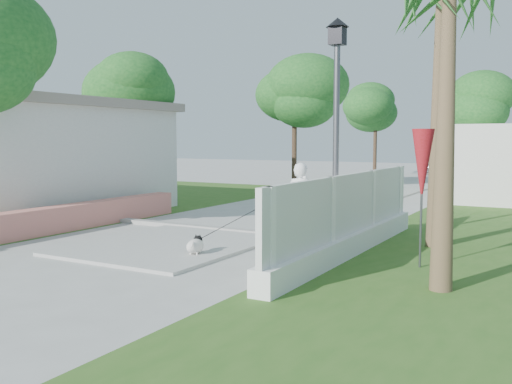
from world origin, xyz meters
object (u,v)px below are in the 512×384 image
Objects in this scene: patio_umbrella at (422,167)px; skateboarder at (259,212)px; street_lamp at (336,124)px; dog at (196,245)px; bollard at (305,193)px; parked_car at (460,164)px.

patio_umbrella is 3.25m from skateboarder.
dog is (-1.87, -2.09, -2.22)m from street_lamp.
dog is at bearing -82.84° from bollard.
parked_car is (-0.50, 24.71, -0.03)m from skateboarder.
skateboarder reaches higher than dog.
parked_car is at bearing -89.62° from skateboarder.
patio_umbrella reaches higher than bollard.
street_lamp is 2.28m from skateboarder.
parked_car is (1.00, 19.28, 0.11)m from bollard.
patio_umbrella is 0.56× the size of parked_car.
dog is at bearing -131.91° from street_lamp.
skateboarder is (1.50, -5.43, 0.14)m from bollard.
parked_car is at bearing 94.09° from street_lamp.
skateboarder is 24.72m from parked_car.
bollard is at bearing -75.37° from skateboarder.
dog is 0.13× the size of parked_car.
bollard is 2.02× the size of dog.
skateboarder is 0.49× the size of parked_car.
street_lamp is 1.08× the size of parked_car.
skateboarder is 3.75× the size of dog.
dog is at bearing -163.94° from patio_umbrella.
street_lamp reaches higher than dog.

